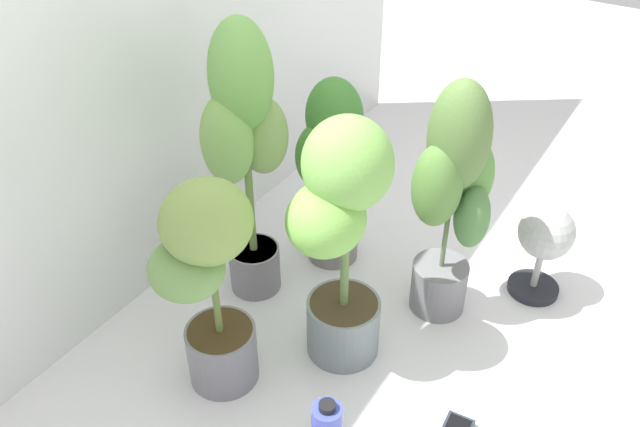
# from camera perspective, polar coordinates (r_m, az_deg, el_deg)

# --- Properties ---
(ground_plane) EXTENTS (8.00, 8.00, 0.00)m
(ground_plane) POSITION_cam_1_polar(r_m,az_deg,el_deg) (2.22, 4.83, -11.73)
(ground_plane) COLOR silver
(ground_plane) RESTS_ON ground
(mylar_back_wall) EXTENTS (3.20, 0.01, 2.00)m
(mylar_back_wall) POSITION_cam_1_polar(r_m,az_deg,el_deg) (2.13, -15.45, 17.14)
(mylar_back_wall) COLOR silver
(mylar_back_wall) RESTS_ON ground
(potted_plant_front_right) EXTENTS (0.35, 0.29, 0.86)m
(potted_plant_front_right) POSITION_cam_1_polar(r_m,az_deg,el_deg) (2.11, 11.37, 1.85)
(potted_plant_front_right) COLOR slate
(potted_plant_front_right) RESTS_ON ground
(potted_plant_back_right) EXTENTS (0.26, 0.23, 0.73)m
(potted_plant_back_right) POSITION_cam_1_polar(r_m,az_deg,el_deg) (2.33, 0.81, 4.39)
(potted_plant_back_right) COLOR slate
(potted_plant_back_right) RESTS_ON ground
(potted_plant_back_center) EXTENTS (0.33, 0.26, 1.00)m
(potted_plant_back_center) POSITION_cam_1_polar(r_m,az_deg,el_deg) (2.11, -6.45, 6.27)
(potted_plant_back_center) COLOR slate
(potted_plant_back_center) RESTS_ON ground
(potted_plant_center) EXTENTS (0.37, 0.32, 0.84)m
(potted_plant_center) POSITION_cam_1_polar(r_m,az_deg,el_deg) (1.89, 1.76, -1.54)
(potted_plant_center) COLOR slate
(potted_plant_center) RESTS_ON ground
(potted_plant_back_left) EXTENTS (0.40, 0.35, 0.71)m
(potted_plant_back_left) POSITION_cam_1_polar(r_m,az_deg,el_deg) (1.87, -9.59, -5.23)
(potted_plant_back_left) COLOR slate
(potted_plant_back_left) RESTS_ON ground
(floor_fan) EXTENTS (0.27, 0.27, 0.36)m
(floor_fan) POSITION_cam_1_polar(r_m,az_deg,el_deg) (2.40, 18.68, -2.02)
(floor_fan) COLOR #202229
(floor_fan) RESTS_ON ground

